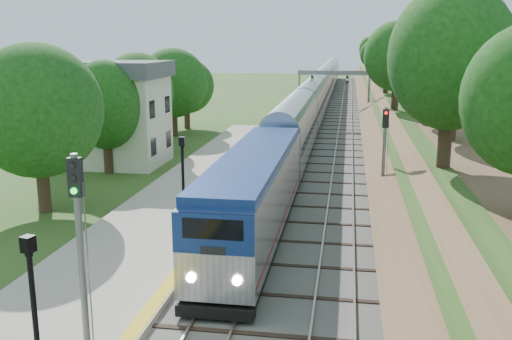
% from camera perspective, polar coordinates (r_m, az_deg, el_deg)
% --- Properties ---
extents(trackbed, '(9.50, 170.00, 0.28)m').
position_cam_1_polar(trackbed, '(72.45, 7.41, 5.18)').
color(trackbed, '#4C4944').
rests_on(trackbed, ground).
extents(platform, '(6.40, 68.00, 0.38)m').
position_cam_1_polar(platform, '(30.81, -9.12, -5.00)').
color(platform, '#A39884').
rests_on(platform, ground).
extents(yellow_stripe, '(0.55, 68.00, 0.01)m').
position_cam_1_polar(yellow_stripe, '(29.99, -3.94, -4.97)').
color(yellow_stripe, gold).
rests_on(yellow_stripe, platform).
extents(embankment, '(10.64, 170.00, 11.70)m').
position_cam_1_polar(embankment, '(72.45, 14.10, 6.41)').
color(embankment, brown).
rests_on(embankment, ground).
extents(station_building, '(8.60, 6.60, 8.00)m').
position_cam_1_polar(station_building, '(45.93, -14.31, 5.61)').
color(station_building, white).
rests_on(station_building, ground).
extents(signal_gantry, '(8.40, 0.38, 6.20)m').
position_cam_1_polar(signal_gantry, '(66.98, 7.78, 8.65)').
color(signal_gantry, slate).
rests_on(signal_gantry, ground).
extents(trees_behind_platform, '(7.82, 53.32, 7.21)m').
position_cam_1_polar(trees_behind_platform, '(36.28, -16.06, 4.39)').
color(trees_behind_platform, '#332316').
rests_on(trees_behind_platform, ground).
extents(train, '(2.82, 132.49, 4.14)m').
position_cam_1_polar(train, '(82.98, 6.32, 7.60)').
color(train, black).
rests_on(train, trackbed).
extents(lamppost_mid, '(0.45, 0.45, 4.51)m').
position_cam_1_polar(lamppost_mid, '(15.92, -21.13, -14.70)').
color(lamppost_mid, black).
rests_on(lamppost_mid, platform).
extents(lamppost_far, '(0.46, 0.46, 4.60)m').
position_cam_1_polar(lamppost_far, '(28.36, -7.28, -1.78)').
color(lamppost_far, black).
rests_on(lamppost_far, platform).
extents(signal_platform, '(0.36, 0.29, 6.22)m').
position_cam_1_polar(signal_platform, '(16.46, -17.20, -6.64)').
color(signal_platform, slate).
rests_on(signal_platform, platform).
extents(signal_farside, '(0.33, 0.26, 6.01)m').
position_cam_1_polar(signal_farside, '(31.01, 12.69, 1.83)').
color(signal_farside, slate).
rests_on(signal_farside, ground).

